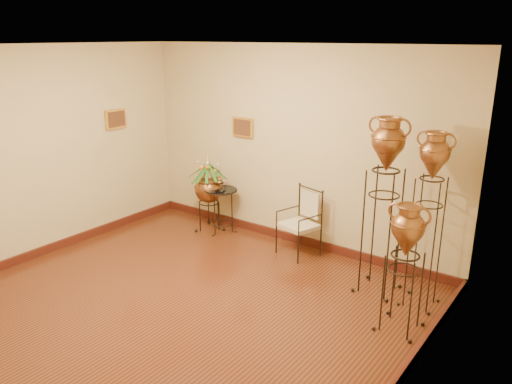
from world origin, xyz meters
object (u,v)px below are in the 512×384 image
Objects in this scene: amphora_tall at (427,220)px; side_table at (221,210)px; armchair at (299,223)px; amphora_mid at (383,206)px; planter_urn at (208,186)px.

side_table is at bearing 173.95° from amphora_tall.
amphora_tall reaches higher than armchair.
side_table is (-2.66, 0.31, -0.70)m from amphora_mid.
amphora_mid is at bearing 176.81° from amphora_tall.
amphora_tall is at bearing 5.48° from armchair.
armchair is 1.06× the size of side_table.
armchair is (-1.80, 0.34, -0.55)m from amphora_tall.
amphora_tall reaches higher than side_table.
side_table is at bearing 0.19° from planter_urn.
amphora_mid is at bearing -6.01° from planter_urn.
amphora_mid is 2.95m from planter_urn.
side_table is (-3.18, 0.34, -0.66)m from amphora_tall.
amphora_tall is 1.60× the size of planter_urn.
planter_urn is (-3.43, 0.34, -0.32)m from amphora_tall.
amphora_tall is 2.15× the size of armchair.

